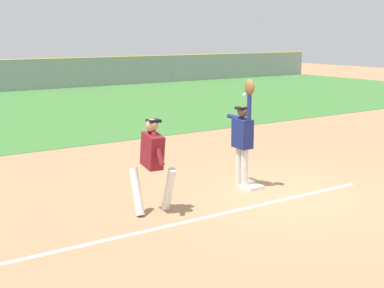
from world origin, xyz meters
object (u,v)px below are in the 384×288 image
parked_car_black (96,70)px  first_base (252,187)px  runner (153,159)px  baseball (245,95)px  parked_car_silver (5,74)px  fielder (243,135)px

parked_car_black → first_base: bearing=-105.5°
runner → baseball: bearing=11.8°
baseball → parked_car_silver: bearing=83.7°
runner → parked_car_silver: runner is taller
baseball → parked_car_black: size_ratio=0.02×
fielder → parked_car_black: (9.11, 26.54, -0.45)m
runner → fielder: bearing=14.0°
runner → baseball: size_ratio=23.24×
fielder → parked_car_black: size_ratio=0.51×
baseball → parked_car_black: baseball is taller
fielder → parked_car_silver: fielder is taller
runner → first_base: bearing=9.4°
first_base → fielder: (-0.10, 0.19, 1.08)m
fielder → runner: size_ratio=1.33×
first_base → parked_car_silver: (2.78, 26.75, 0.63)m
parked_car_silver → parked_car_black: bearing=4.9°
first_base → fielder: bearing=118.8°
first_base → parked_car_silver: size_ratio=0.08×
first_base → baseball: size_ratio=5.14×
runner → baseball: (2.32, 0.27, 0.97)m
runner → baseball: baseball is taller
first_base → fielder: size_ratio=0.17×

